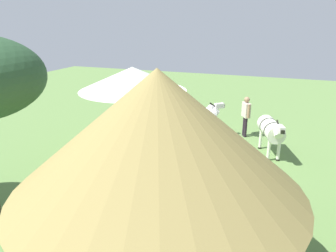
{
  "coord_description": "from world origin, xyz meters",
  "views": [
    {
      "loc": [
        -3.24,
        10.66,
        4.69
      ],
      "look_at": [
        0.6,
        0.27,
        1.0
      ],
      "focal_mm": 34.13,
      "sensor_mm": 36.0,
      "label": 1
    }
  ],
  "objects_px": {
    "shade_umbrella": "(133,79)",
    "patio_chair_east_end": "(121,151)",
    "patio_dining_table": "(135,136)",
    "patio_chair_near_lawn": "(108,134)",
    "zebra_nearest_camera": "(139,107)",
    "standing_watcher": "(246,113)",
    "striped_lounge_chair": "(254,174)",
    "patio_chair_west_end": "(166,142)",
    "guest_beside_umbrella": "(140,148)",
    "zebra_toward_hut": "(198,117)",
    "patio_chair_near_hut": "(152,130)",
    "thatched_hut": "(158,175)",
    "zebra_by_umbrella": "(271,130)"
  },
  "relations": [
    {
      "from": "patio_chair_near_lawn",
      "to": "zebra_by_umbrella",
      "type": "distance_m",
      "value": 6.05
    },
    {
      "from": "thatched_hut",
      "to": "patio_chair_west_end",
      "type": "relative_size",
      "value": 5.43
    },
    {
      "from": "shade_umbrella",
      "to": "zebra_nearest_camera",
      "type": "xyz_separation_m",
      "value": [
        1.15,
        -2.78,
        -1.8
      ]
    },
    {
      "from": "standing_watcher",
      "to": "striped_lounge_chair",
      "type": "relative_size",
      "value": 2.13
    },
    {
      "from": "thatched_hut",
      "to": "patio_chair_west_end",
      "type": "height_order",
      "value": "thatched_hut"
    },
    {
      "from": "patio_chair_east_end",
      "to": "striped_lounge_chair",
      "type": "xyz_separation_m",
      "value": [
        -4.31,
        -0.33,
        -0.26
      ]
    },
    {
      "from": "patio_chair_west_end",
      "to": "patio_chair_east_end",
      "type": "bearing_deg",
      "value": 134.02
    },
    {
      "from": "patio_chair_near_lawn",
      "to": "patio_chair_near_hut",
      "type": "bearing_deg",
      "value": 132.91
    },
    {
      "from": "patio_chair_near_lawn",
      "to": "shade_umbrella",
      "type": "bearing_deg",
      "value": 90.0
    },
    {
      "from": "shade_umbrella",
      "to": "patio_chair_near_hut",
      "type": "height_order",
      "value": "shade_umbrella"
    },
    {
      "from": "shade_umbrella",
      "to": "zebra_nearest_camera",
      "type": "distance_m",
      "value": 3.51
    },
    {
      "from": "patio_chair_east_end",
      "to": "zebra_toward_hut",
      "type": "distance_m",
      "value": 3.73
    },
    {
      "from": "thatched_hut",
      "to": "zebra_nearest_camera",
      "type": "distance_m",
      "value": 9.35
    },
    {
      "from": "patio_chair_east_end",
      "to": "zebra_by_umbrella",
      "type": "xyz_separation_m",
      "value": [
        -4.61,
        -2.64,
        0.45
      ]
    },
    {
      "from": "guest_beside_umbrella",
      "to": "zebra_nearest_camera",
      "type": "height_order",
      "value": "guest_beside_umbrella"
    },
    {
      "from": "shade_umbrella",
      "to": "patio_chair_east_end",
      "type": "xyz_separation_m",
      "value": [
        -0.08,
        1.19,
        -2.23
      ]
    },
    {
      "from": "patio_chair_east_end",
      "to": "guest_beside_umbrella",
      "type": "height_order",
      "value": "guest_beside_umbrella"
    },
    {
      "from": "zebra_nearest_camera",
      "to": "zebra_by_umbrella",
      "type": "relative_size",
      "value": 1.04
    },
    {
      "from": "patio_chair_east_end",
      "to": "zebra_nearest_camera",
      "type": "height_order",
      "value": "zebra_nearest_camera"
    },
    {
      "from": "patio_chair_near_lawn",
      "to": "zebra_nearest_camera",
      "type": "distance_m",
      "value": 2.73
    },
    {
      "from": "zebra_nearest_camera",
      "to": "patio_dining_table",
      "type": "bearing_deg",
      "value": 33.36
    },
    {
      "from": "patio_dining_table",
      "to": "patio_chair_near_hut",
      "type": "distance_m",
      "value": 1.2
    },
    {
      "from": "standing_watcher",
      "to": "zebra_toward_hut",
      "type": "bearing_deg",
      "value": 91.18
    },
    {
      "from": "patio_dining_table",
      "to": "patio_chair_near_lawn",
      "type": "xyz_separation_m",
      "value": [
        1.19,
        -0.09,
        -0.13
      ]
    },
    {
      "from": "patio_chair_east_end",
      "to": "standing_watcher",
      "type": "relative_size",
      "value": 0.53
    },
    {
      "from": "guest_beside_umbrella",
      "to": "thatched_hut",
      "type": "bearing_deg",
      "value": -47.12
    },
    {
      "from": "patio_chair_west_end",
      "to": "zebra_toward_hut",
      "type": "xyz_separation_m",
      "value": [
        -0.64,
        -1.97,
        0.46
      ]
    },
    {
      "from": "guest_beside_umbrella",
      "to": "zebra_toward_hut",
      "type": "height_order",
      "value": "guest_beside_umbrella"
    },
    {
      "from": "patio_chair_near_lawn",
      "to": "zebra_by_umbrella",
      "type": "relative_size",
      "value": 0.44
    },
    {
      "from": "patio_chair_near_hut",
      "to": "zebra_nearest_camera",
      "type": "height_order",
      "value": "zebra_nearest_camera"
    },
    {
      "from": "patio_dining_table",
      "to": "patio_chair_west_end",
      "type": "relative_size",
      "value": 1.54
    },
    {
      "from": "patio_chair_west_end",
      "to": "standing_watcher",
      "type": "xyz_separation_m",
      "value": [
        -2.41,
        -3.03,
        0.51
      ]
    },
    {
      "from": "striped_lounge_chair",
      "to": "zebra_nearest_camera",
      "type": "xyz_separation_m",
      "value": [
        5.54,
        -3.64,
        0.69
      ]
    },
    {
      "from": "thatched_hut",
      "to": "zebra_nearest_camera",
      "type": "height_order",
      "value": "thatched_hut"
    },
    {
      "from": "patio_dining_table",
      "to": "patio_chair_near_lawn",
      "type": "relative_size",
      "value": 1.54
    },
    {
      "from": "patio_chair_near_hut",
      "to": "zebra_toward_hut",
      "type": "distance_m",
      "value": 1.93
    },
    {
      "from": "shade_umbrella",
      "to": "patio_chair_near_hut",
      "type": "xyz_separation_m",
      "value": [
        -0.18,
        -1.18,
        -2.23
      ]
    },
    {
      "from": "patio_chair_near_hut",
      "to": "shade_umbrella",
      "type": "bearing_deg",
      "value": 90.0
    },
    {
      "from": "patio_chair_near_hut",
      "to": "striped_lounge_chair",
      "type": "height_order",
      "value": "patio_chair_near_hut"
    },
    {
      "from": "patio_chair_east_end",
      "to": "patio_chair_west_end",
      "type": "bearing_deg",
      "value": 45.98
    },
    {
      "from": "shade_umbrella",
      "to": "striped_lounge_chair",
      "type": "bearing_deg",
      "value": 169.03
    },
    {
      "from": "patio_chair_near_lawn",
      "to": "guest_beside_umbrella",
      "type": "distance_m",
      "value": 2.87
    },
    {
      "from": "patio_chair_near_hut",
      "to": "guest_beside_umbrella",
      "type": "relative_size",
      "value": 0.57
    },
    {
      "from": "zebra_toward_hut",
      "to": "zebra_by_umbrella",
      "type": "bearing_deg",
      "value": 34.0
    },
    {
      "from": "standing_watcher",
      "to": "zebra_toward_hut",
      "type": "height_order",
      "value": "standing_watcher"
    },
    {
      "from": "patio_chair_west_end",
      "to": "striped_lounge_chair",
      "type": "height_order",
      "value": "patio_chair_west_end"
    },
    {
      "from": "standing_watcher",
      "to": "zebra_nearest_camera",
      "type": "height_order",
      "value": "standing_watcher"
    },
    {
      "from": "standing_watcher",
      "to": "zebra_nearest_camera",
      "type": "bearing_deg",
      "value": 64.54
    },
    {
      "from": "patio_dining_table",
      "to": "patio_chair_west_end",
      "type": "xyz_separation_m",
      "value": [
        -1.18,
        -0.12,
        -0.13
      ]
    },
    {
      "from": "thatched_hut",
      "to": "patio_chair_near_lawn",
      "type": "relative_size",
      "value": 5.43
    }
  ]
}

